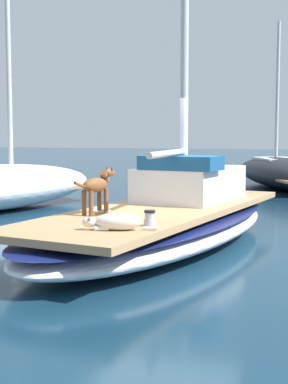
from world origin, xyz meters
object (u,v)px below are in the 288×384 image
(sailboat_main, at_px, (161,226))
(deck_winch, at_px, (150,219))
(coiled_rope, at_px, (101,211))
(moored_boat_far_astern, at_px, (282,172))
(dog_white, at_px, (116,222))
(dog_brown, at_px, (97,186))

(sailboat_main, relative_size, deck_winch, 36.10)
(coiled_rope, xyz_separation_m, moored_boat_far_astern, (2.05, 12.11, -0.13))
(dog_white, xyz_separation_m, deck_winch, (0.32, 0.44, -0.01))
(moored_boat_far_astern, bearing_deg, deck_winch, -94.10)
(sailboat_main, xyz_separation_m, moored_boat_far_astern, (1.30, 11.24, 0.21))
(deck_winch, xyz_separation_m, moored_boat_far_astern, (0.94, 13.16, -0.21))
(deck_winch, bearing_deg, coiled_rope, 136.23)
(deck_winch, height_order, moored_boat_far_astern, moored_boat_far_astern)
(deck_winch, distance_m, coiled_rope, 1.53)
(deck_winch, bearing_deg, dog_brown, 141.89)
(coiled_rope, height_order, moored_boat_far_astern, moored_boat_far_astern)
(dog_brown, relative_size, deck_winch, 4.38)
(sailboat_main, height_order, dog_brown, dog_brown)
(coiled_rope, relative_size, moored_boat_far_astern, 0.04)
(dog_white, bearing_deg, sailboat_main, 91.08)
(deck_winch, distance_m, moored_boat_far_astern, 13.20)
(sailboat_main, relative_size, moored_boat_far_astern, 0.97)
(sailboat_main, distance_m, dog_brown, 1.50)
(dog_white, xyz_separation_m, moored_boat_far_astern, (1.26, 13.60, -0.22))
(dog_brown, bearing_deg, deck_winch, -38.11)
(sailboat_main, bearing_deg, deck_winch, -79.40)
(coiled_rope, distance_m, moored_boat_far_astern, 12.28)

